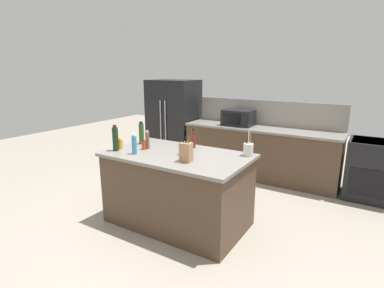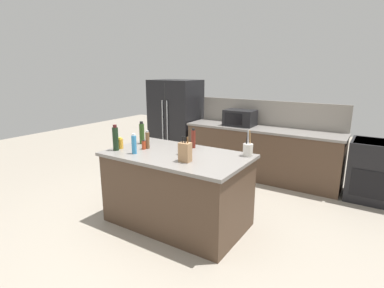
{
  "view_description": "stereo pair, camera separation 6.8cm",
  "coord_description": "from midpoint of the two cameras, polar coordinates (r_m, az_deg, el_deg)",
  "views": [
    {
      "loc": [
        2.04,
        -2.95,
        1.96
      ],
      "look_at": [
        0.0,
        0.35,
        0.99
      ],
      "focal_mm": 28.0,
      "sensor_mm": 36.0,
      "label": 1
    },
    {
      "loc": [
        2.1,
        -2.91,
        1.96
      ],
      "look_at": [
        0.0,
        0.35,
        0.99
      ],
      "focal_mm": 28.0,
      "sensor_mm": 36.0,
      "label": 2
    }
  ],
  "objects": [
    {
      "name": "vinegar_bottle",
      "position": [
        3.97,
        0.75,
        1.02
      ],
      "size": [
        0.06,
        0.06,
        0.27
      ],
      "color": "maroon",
      "rests_on": "kitchen_island"
    },
    {
      "name": "back_counter_run",
      "position": [
        5.62,
        13.24,
        -1.68
      ],
      "size": [
        2.81,
        0.66,
        0.94
      ],
      "color": "#4C3828",
      "rests_on": "ground_plane"
    },
    {
      "name": "ground_plane",
      "position": [
        4.09,
        -2.25,
        -14.63
      ],
      "size": [
        14.0,
        14.0,
        0.0
      ],
      "primitive_type": "plane",
      "color": "gray"
    },
    {
      "name": "range_oven",
      "position": [
        5.34,
        31.98,
        -4.39
      ],
      "size": [
        0.76,
        0.65,
        0.92
      ],
      "color": "black",
      "rests_on": "ground_plane"
    },
    {
      "name": "wall_backsplash",
      "position": [
        5.78,
        14.7,
        5.73
      ],
      "size": [
        2.77,
        0.03,
        0.46
      ],
      "primitive_type": "cube",
      "color": "gray",
      "rests_on": "back_counter_run"
    },
    {
      "name": "pepper_grinder",
      "position": [
        3.99,
        -7.95,
        0.77
      ],
      "size": [
        0.05,
        0.05,
        0.24
      ],
      "color": "brown",
      "rests_on": "kitchen_island"
    },
    {
      "name": "honey_jar",
      "position": [
        4.05,
        -13.09,
        0.12
      ],
      "size": [
        0.08,
        0.08,
        0.15
      ],
      "color": "gold",
      "rests_on": "kitchen_island"
    },
    {
      "name": "utensil_crock",
      "position": [
        3.67,
        11.13,
        -1.01
      ],
      "size": [
        0.12,
        0.12,
        0.32
      ],
      "color": "beige",
      "rests_on": "kitchen_island"
    },
    {
      "name": "olive_oil_bottle",
      "position": [
        4.25,
        -9.08,
        2.03
      ],
      "size": [
        0.07,
        0.07,
        0.32
      ],
      "color": "#2D4C1E",
      "rests_on": "kitchen_island"
    },
    {
      "name": "dish_soap_bottle",
      "position": [
        3.76,
        -10.47,
        -0.04
      ],
      "size": [
        0.06,
        0.06,
        0.26
      ],
      "color": "#3384BC",
      "rests_on": "kitchen_island"
    },
    {
      "name": "microwave",
      "position": [
        5.65,
        9.46,
        4.95
      ],
      "size": [
        0.55,
        0.39,
        0.29
      ],
      "color": "black",
      "rests_on": "back_counter_run"
    },
    {
      "name": "spice_jar_paprika",
      "position": [
        3.96,
        -8.69,
        -0.18
      ],
      "size": [
        0.05,
        0.05,
        0.12
      ],
      "color": "#B73D1E",
      "rests_on": "kitchen_island"
    },
    {
      "name": "refrigerator",
      "position": [
        6.46,
        -2.81,
        4.35
      ],
      "size": [
        0.99,
        0.75,
        1.75
      ],
      "color": "black",
      "rests_on": "ground_plane"
    },
    {
      "name": "knife_block",
      "position": [
        3.38,
        -0.75,
        -1.52
      ],
      "size": [
        0.13,
        0.1,
        0.29
      ],
      "rotation": [
        0.0,
        0.0,
        0.03
      ],
      "color": "#A87C54",
      "rests_on": "kitchen_island"
    },
    {
      "name": "wine_bottle",
      "position": [
        3.96,
        -13.89,
        1.05
      ],
      "size": [
        0.07,
        0.07,
        0.34
      ],
      "color": "black",
      "rests_on": "kitchen_island"
    },
    {
      "name": "spice_jar_oregano",
      "position": [
        3.67,
        -1.67,
        -1.25
      ],
      "size": [
        0.05,
        0.05,
        0.11
      ],
      "color": "#567038",
      "rests_on": "kitchen_island"
    },
    {
      "name": "kitchen_island",
      "position": [
        3.88,
        -2.32,
        -8.51
      ],
      "size": [
        1.78,
        1.04,
        0.94
      ],
      "color": "#4C3828",
      "rests_on": "ground_plane"
    }
  ]
}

